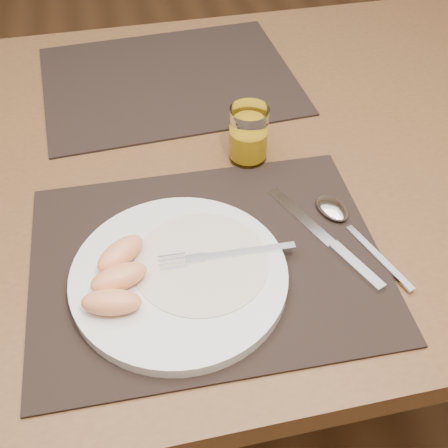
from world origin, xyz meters
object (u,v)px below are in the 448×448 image
(plate, at_px, (179,276))
(juice_glass, at_px, (248,137))
(spoon, at_px, (339,215))
(placemat_far, at_px, (169,80))
(fork, at_px, (215,256))
(table, at_px, (195,193))
(knife, at_px, (332,244))
(placemat_near, at_px, (207,260))

(plate, xyz_separation_m, juice_glass, (0.14, 0.22, 0.03))
(spoon, bearing_deg, juice_glass, 120.13)
(placemat_far, height_order, plate, plate)
(fork, bearing_deg, spoon, 14.46)
(spoon, bearing_deg, fork, -165.54)
(plate, distance_m, fork, 0.05)
(table, height_order, knife, knife)
(table, relative_size, juice_glass, 15.85)
(spoon, xyz_separation_m, juice_glass, (-0.09, 0.16, 0.03))
(placemat_near, relative_size, fork, 2.57)
(table, height_order, plate, plate)
(table, distance_m, placemat_near, 0.24)
(fork, relative_size, juice_glass, 1.98)
(plate, relative_size, spoon, 1.43)
(placemat_near, xyz_separation_m, plate, (-0.04, -0.03, 0.01))
(placemat_near, height_order, placemat_far, same)
(table, distance_m, spoon, 0.27)
(knife, relative_size, juice_glass, 2.37)
(placemat_far, bearing_deg, juice_glass, -70.91)
(placemat_near, bearing_deg, juice_glass, 61.84)
(placemat_far, relative_size, plate, 1.67)
(placemat_near, bearing_deg, table, 84.74)
(placemat_near, distance_m, placemat_far, 0.44)
(plate, bearing_deg, placemat_far, 83.14)
(placemat_near, xyz_separation_m, knife, (0.17, -0.01, 0.00))
(placemat_near, bearing_deg, plate, -146.22)
(placemat_far, relative_size, spoon, 2.38)
(placemat_far, distance_m, spoon, 0.44)
(table, relative_size, placemat_far, 3.11)
(fork, bearing_deg, juice_glass, 65.35)
(knife, bearing_deg, placemat_near, 175.86)
(plate, bearing_deg, fork, 16.54)
(plate, height_order, fork, fork)
(placemat_far, distance_m, knife, 0.48)
(placemat_near, relative_size, juice_glass, 5.10)
(juice_glass, bearing_deg, table, 160.38)
(spoon, bearing_deg, placemat_far, 113.57)
(placemat_near, distance_m, spoon, 0.20)
(fork, xyz_separation_m, knife, (0.16, 0.00, -0.02))
(table, bearing_deg, juice_glass, -19.62)
(fork, distance_m, spoon, 0.19)
(plate, xyz_separation_m, knife, (0.21, 0.01, -0.01))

